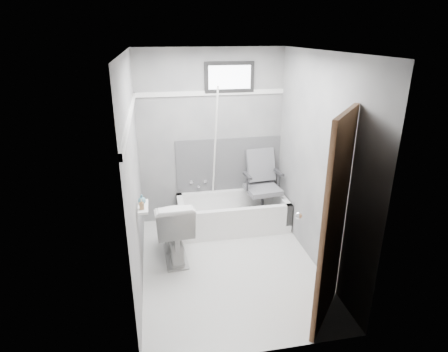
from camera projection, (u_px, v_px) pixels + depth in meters
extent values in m
plane|color=silver|center=(230.00, 265.00, 4.41)|extent=(2.60, 2.60, 0.00)
plane|color=silver|center=(231.00, 51.00, 3.55)|extent=(2.60, 2.60, 0.00)
cube|color=slate|center=(211.00, 138.00, 5.17)|extent=(2.00, 0.02, 2.40)
cube|color=slate|center=(265.00, 229.00, 2.79)|extent=(2.00, 0.02, 2.40)
cube|color=slate|center=(134.00, 176.00, 3.80)|extent=(0.02, 2.60, 2.40)
cube|color=slate|center=(318.00, 164.00, 4.15)|extent=(0.02, 2.60, 2.40)
imported|color=silver|center=(173.00, 228.00, 4.45)|extent=(0.49, 0.82, 0.78)
cube|color=#4C4C4F|center=(229.00, 165.00, 5.35)|extent=(1.50, 0.02, 0.78)
cube|color=white|center=(211.00, 93.00, 4.93)|extent=(2.00, 0.02, 0.06)
cube|color=white|center=(130.00, 116.00, 3.58)|extent=(0.02, 2.60, 0.06)
cylinder|color=white|center=(215.00, 154.00, 5.00)|extent=(0.02, 0.60, 1.87)
cube|color=white|center=(143.00, 207.00, 3.83)|extent=(0.10, 0.32, 0.02)
imported|color=#9D774E|center=(142.00, 204.00, 3.73)|extent=(0.05, 0.05, 0.10)
imported|color=teal|center=(142.00, 199.00, 3.86)|extent=(0.10, 0.10, 0.10)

